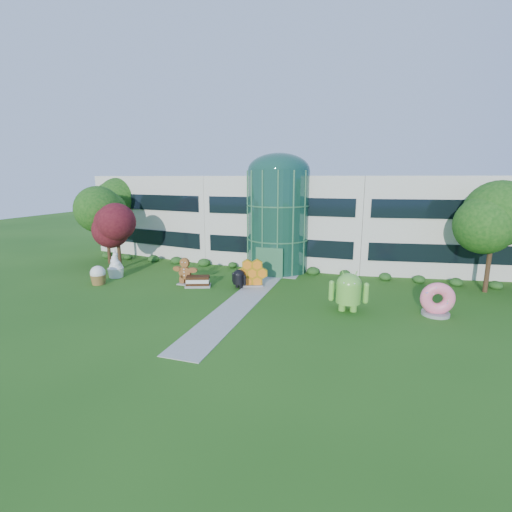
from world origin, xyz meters
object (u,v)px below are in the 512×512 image
(android_black, at_px, (239,277))
(gingerbread, at_px, (185,271))
(donut, at_px, (437,299))
(android_green, at_px, (349,289))

(android_black, relative_size, gingerbread, 0.72)
(donut, height_order, gingerbread, gingerbread)
(android_green, relative_size, android_black, 1.71)
(donut, xyz_separation_m, gingerbread, (-19.72, 1.32, 0.02))
(android_green, xyz_separation_m, donut, (5.73, 1.02, -0.42))
(android_black, bearing_deg, android_green, 7.72)
(android_green, height_order, donut, android_green)
(donut, relative_size, gingerbread, 0.91)
(android_black, bearing_deg, donut, 17.90)
(android_black, xyz_separation_m, gingerbread, (-4.83, -0.45, 0.26))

